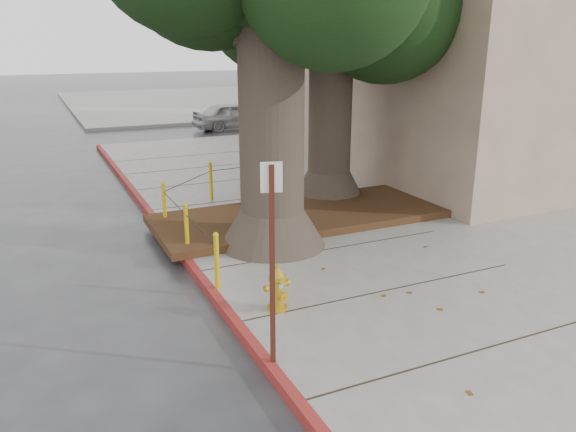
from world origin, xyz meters
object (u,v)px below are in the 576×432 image
(signpost, at_px, (272,254))
(car_silver, at_px, (233,116))
(car_red, at_px, (346,104))
(fire_hydrant, at_px, (277,288))

(signpost, relative_size, car_silver, 0.68)
(signpost, xyz_separation_m, car_red, (13.40, 21.07, -0.91))
(fire_hydrant, relative_size, car_red, 0.18)
(car_red, bearing_deg, fire_hydrant, 141.55)
(fire_hydrant, distance_m, signpost, 1.76)
(signpost, distance_m, car_red, 24.99)
(fire_hydrant, relative_size, signpost, 0.28)
(fire_hydrant, relative_size, car_silver, 0.19)
(fire_hydrant, height_order, signpost, signpost)
(car_silver, height_order, car_red, car_red)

